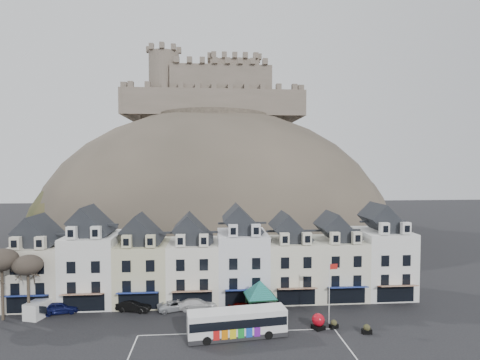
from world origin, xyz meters
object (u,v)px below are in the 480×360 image
white_van (42,307)px  car_white (197,304)px  car_black (134,306)px  car_charcoal (266,306)px  bus_shelter (260,289)px  bus (237,322)px  car_navy (60,307)px  car_silver (175,305)px  flagpole (330,289)px  car_maroon (244,308)px  red_buoy (318,321)px

white_van → car_white: size_ratio=0.92×
car_black → car_charcoal: 16.90m
bus_shelter → car_black: bearing=163.8°
car_white → car_charcoal: (8.80, -1.52, 0.00)m
car_black → car_white: size_ratio=0.86×
white_van → bus: bearing=-1.7°
car_navy → car_charcoal: car_navy is taller
bus → bus_shelter: size_ratio=1.53×
car_silver → flagpole: bearing=-126.2°
car_charcoal → car_maroon: bearing=86.0°
flagpole → car_silver: bearing=163.2°
car_maroon → car_charcoal: size_ratio=0.94×
white_van → car_black: size_ratio=1.08×
flagpole → car_white: 17.03m
bus_shelter → car_charcoal: 3.34m
car_navy → car_black: car_navy is taller
bus_shelter → flagpole: bearing=-22.8°
car_silver → car_maroon: 8.99m
red_buoy → bus_shelter: bearing=148.1°
bus_shelter → car_silver: (-10.60, 3.07, -2.89)m
car_black → car_charcoal: (16.84, -1.52, 0.02)m
car_silver → car_black: bearing=70.6°
red_buoy → car_maroon: bearing=149.0°
car_silver → car_white: bearing=-109.4°
flagpole → white_van: flagpole is taller
flagpole → white_van: bearing=171.4°
car_black → white_van: bearing=106.8°
flagpole → car_navy: size_ratio=1.64×
car_silver → car_maroon: size_ratio=1.06×
white_van → car_charcoal: bearing=14.1°
bus_shelter → car_navy: (-24.93, 3.07, -2.76)m
flagpole → car_black: bearing=166.8°
bus_shelter → red_buoy: 7.73m
red_buoy → car_navy: size_ratio=0.40×
car_navy → car_charcoal: (25.93, -1.52, -0.02)m
bus → car_black: bus is taller
white_van → car_maroon: 25.17m
car_black → car_silver: size_ratio=0.97×
car_maroon → car_silver: bearing=82.9°
bus_shelter → car_navy: 25.27m
flagpole → white_van: (-34.89, 5.27, -3.17)m
car_silver → car_charcoal: bearing=-116.9°
car_silver → car_charcoal: 11.70m
bus → red_buoy: (9.35, 1.24, -0.76)m
car_maroon → red_buoy: bearing=-114.7°
red_buoy → car_navy: red_buoy is taller
red_buoy → flagpole: (1.75, 1.34, 3.26)m
car_silver → car_white: (2.80, 0.00, 0.10)m
car_navy → car_black: 9.10m
bus_shelter → car_white: size_ratio=1.39×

